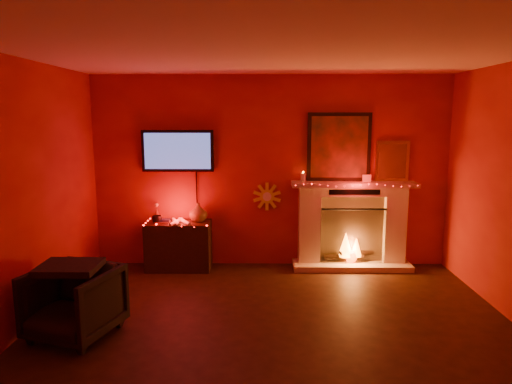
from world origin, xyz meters
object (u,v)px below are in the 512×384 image
sunburst_clock (267,196)px  console_table (180,243)px  fireplace (351,217)px  tv (178,151)px  armchair (74,303)px

sunburst_clock → console_table: sunburst_clock is taller
sunburst_clock → fireplace: bearing=-4.4°
fireplace → console_table: fireplace is taller
tv → sunburst_clock: 1.41m
armchair → fireplace: bearing=52.5°
fireplace → armchair: fireplace is taller
console_table → armchair: 2.11m
fireplace → console_table: (-2.42, -0.13, -0.35)m
sunburst_clock → armchair: sunburst_clock is taller
fireplace → sunburst_clock: bearing=175.6°
sunburst_clock → armchair: size_ratio=0.53×
tv → console_table: bearing=-83.5°
fireplace → tv: bearing=178.5°
fireplace → console_table: 2.45m
sunburst_clock → armchair: 2.99m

